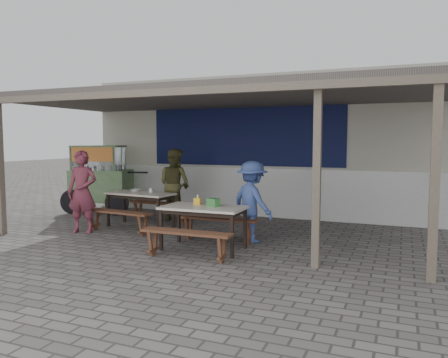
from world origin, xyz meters
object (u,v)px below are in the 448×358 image
object	(u,v)px
patron_right_table	(252,202)
condiment_bowl	(135,190)
bench_left_wall	(160,207)
bench_right_street	(186,238)
vendor_cart	(100,176)
patron_street_side	(82,192)
bench_right_wall	(218,223)
table_left	(140,196)
donation_box	(213,202)
table_right	(203,211)
bench_left_street	(118,216)
patron_wall_side	(175,184)
tissue_box	(198,201)
condiment_jar	(151,190)

from	to	relation	value
patron_right_table	condiment_bowl	xyz separation A→B (m)	(-2.92, 0.56, 0.02)
bench_left_wall	bench_right_street	distance (m)	3.36
vendor_cart	condiment_bowl	xyz separation A→B (m)	(1.85, -1.14, -0.17)
bench_right_street	patron_street_side	bearing A→B (deg)	160.14
vendor_cart	bench_right_wall	bearing A→B (deg)	-36.91
table_left	donation_box	distance (m)	2.58
bench_right_wall	patron_street_side	xyz separation A→B (m)	(-2.85, -0.33, 0.50)
table_left	table_right	distance (m)	2.48
bench_left_street	table_right	xyz separation A→B (m)	(2.19, -0.58, 0.33)
bench_right_wall	patron_wall_side	xyz separation A→B (m)	(-1.83, 1.66, 0.51)
bench_left_wall	patron_wall_side	xyz separation A→B (m)	(0.21, 0.32, 0.50)
patron_street_side	condiment_bowl	bearing A→B (deg)	49.83
bench_left_street	patron_right_table	distance (m)	2.82
table_right	patron_street_side	size ratio (longest dim) A/B	0.85
bench_left_street	condiment_bowl	distance (m)	0.97
bench_right_street	condiment_bowl	size ratio (longest dim) A/B	7.38
patron_street_side	bench_left_street	bearing A→B (deg)	5.29
tissue_box	condiment_jar	bearing A→B (deg)	144.08
tissue_box	bench_left_street	bearing A→B (deg)	168.61
bench_right_wall	tissue_box	world-z (taller)	tissue_box
patron_wall_side	patron_right_table	bearing A→B (deg)	163.68
bench_left_wall	patron_wall_side	world-z (taller)	patron_wall_side
table_right	condiment_jar	distance (m)	2.43
table_left	condiment_jar	size ratio (longest dim) A/B	17.64
bench_right_street	donation_box	distance (m)	0.89
table_right	patron_wall_side	distance (m)	2.97
table_left	bench_right_street	bearing A→B (deg)	-36.92
patron_wall_side	condiment_jar	distance (m)	0.88
bench_left_wall	vendor_cart	distance (m)	2.30
bench_left_street	patron_street_side	bearing A→B (deg)	-154.44
table_right	tissue_box	bearing A→B (deg)	136.80
donation_box	condiment_jar	bearing A→B (deg)	146.92
bench_right_street	condiment_bowl	bearing A→B (deg)	137.40
bench_right_street	vendor_cart	world-z (taller)	vendor_cart
table_left	patron_street_side	bearing A→B (deg)	-122.37
patron_right_table	donation_box	world-z (taller)	patron_right_table
bench_right_wall	patron_street_side	size ratio (longest dim) A/B	0.90
bench_left_wall	patron_wall_side	bearing A→B (deg)	62.17
table_right	patron_wall_side	bearing A→B (deg)	127.52
bench_right_wall	donation_box	size ratio (longest dim) A/B	7.34
table_left	tissue_box	bearing A→B (deg)	-24.51
bench_right_street	condiment_jar	xyz separation A→B (m)	(-1.96, 2.10, 0.45)
bench_right_wall	patron_street_side	distance (m)	2.92
patron_right_table	table_left	bearing A→B (deg)	21.78
bench_left_street	donation_box	xyz separation A→B (m)	(2.34, -0.50, 0.48)
bench_left_wall	bench_right_street	size ratio (longest dim) A/B	1.06
bench_right_wall	patron_right_table	bearing A→B (deg)	18.78
patron_wall_side	tissue_box	size ratio (longest dim) A/B	14.40
vendor_cart	patron_right_table	distance (m)	5.07
vendor_cart	donation_box	distance (m)	5.01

